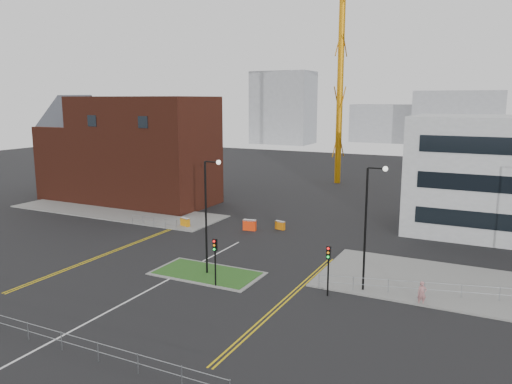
# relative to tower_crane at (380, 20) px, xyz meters

# --- Properties ---
(ground) EXTENTS (200.00, 200.00, 0.00)m
(ground) POSITION_rel_tower_crane_xyz_m (-3.53, -56.96, -25.78)
(ground) COLOR black
(ground) RESTS_ON ground
(pavement_left) EXTENTS (28.00, 8.00, 0.12)m
(pavement_left) POSITION_rel_tower_crane_xyz_m (-23.53, -34.96, -25.72)
(pavement_left) COLOR slate
(pavement_left) RESTS_ON ground
(pavement_right) EXTENTS (24.00, 10.00, 0.12)m
(pavement_right) POSITION_rel_tower_crane_xyz_m (18.47, -42.96, -25.72)
(pavement_right) COLOR slate
(pavement_right) RESTS_ON ground
(island_kerb) EXTENTS (8.60, 4.60, 0.08)m
(island_kerb) POSITION_rel_tower_crane_xyz_m (-1.53, -48.96, -25.74)
(island_kerb) COLOR slate
(island_kerb) RESTS_ON ground
(grass_island) EXTENTS (8.00, 4.00, 0.12)m
(grass_island) POSITION_rel_tower_crane_xyz_m (-1.53, -48.96, -25.72)
(grass_island) COLOR #224918
(grass_island) RESTS_ON ground
(brick_building) EXTENTS (24.20, 10.07, 14.24)m
(brick_building) POSITION_rel_tower_crane_xyz_m (-26.50, -28.96, -18.93)
(brick_building) COLOR #4E1F13
(brick_building) RESTS_ON ground
(tower_crane) EXTENTS (50.29, 18.65, 37.30)m
(tower_crane) POSITION_rel_tower_crane_xyz_m (0.00, 0.00, 0.00)
(tower_crane) COLOR orange
(tower_crane) RESTS_ON ground
(streetlamp_island) EXTENTS (1.46, 0.36, 9.18)m
(streetlamp_island) POSITION_rel_tower_crane_xyz_m (-1.31, -48.96, -20.36)
(streetlamp_island) COLOR black
(streetlamp_island) RESTS_ON ground
(streetlamp_right_near) EXTENTS (1.46, 0.36, 9.18)m
(streetlamp_right_near) POSITION_rel_tower_crane_xyz_m (10.69, -46.96, -20.36)
(streetlamp_right_near) COLOR black
(streetlamp_right_near) RESTS_ON ground
(traffic_light_island) EXTENTS (0.28, 0.33, 3.65)m
(traffic_light_island) POSITION_rel_tower_crane_xyz_m (0.47, -50.98, -23.21)
(traffic_light_island) COLOR black
(traffic_light_island) RESTS_ON ground
(traffic_light_right) EXTENTS (0.28, 0.33, 3.65)m
(traffic_light_right) POSITION_rel_tower_crane_xyz_m (8.47, -48.98, -23.21)
(traffic_light_right) COLOR black
(traffic_light_right) RESTS_ON ground
(railing_front) EXTENTS (24.05, 0.05, 1.10)m
(railing_front) POSITION_rel_tower_crane_xyz_m (-3.53, -62.96, -24.99)
(railing_front) COLOR gray
(railing_front) RESTS_ON ground
(railing_left) EXTENTS (6.05, 0.05, 1.10)m
(railing_left) POSITION_rel_tower_crane_xyz_m (-14.53, -38.96, -25.03)
(railing_left) COLOR gray
(railing_left) RESTS_ON ground
(railing_right) EXTENTS (19.05, 5.05, 1.10)m
(railing_right) POSITION_rel_tower_crane_xyz_m (16.97, -45.46, -25.00)
(railing_right) COLOR gray
(railing_right) RESTS_ON ground
(centre_line) EXTENTS (0.15, 30.00, 0.01)m
(centre_line) POSITION_rel_tower_crane_xyz_m (-3.53, -54.96, -25.77)
(centre_line) COLOR silver
(centre_line) RESTS_ON ground
(yellow_left_a) EXTENTS (0.12, 24.00, 0.01)m
(yellow_left_a) POSITION_rel_tower_crane_xyz_m (-12.53, -46.96, -25.77)
(yellow_left_a) COLOR gold
(yellow_left_a) RESTS_ON ground
(yellow_left_b) EXTENTS (0.12, 24.00, 0.01)m
(yellow_left_b) POSITION_rel_tower_crane_xyz_m (-12.23, -46.96, -25.77)
(yellow_left_b) COLOR gold
(yellow_left_b) RESTS_ON ground
(yellow_right_a) EXTENTS (0.12, 20.00, 0.01)m
(yellow_right_a) POSITION_rel_tower_crane_xyz_m (5.97, -50.96, -25.77)
(yellow_right_a) COLOR gold
(yellow_right_a) RESTS_ON ground
(yellow_right_b) EXTENTS (0.12, 20.00, 0.01)m
(yellow_right_b) POSITION_rel_tower_crane_xyz_m (6.27, -50.96, -25.77)
(yellow_right_b) COLOR gold
(yellow_right_b) RESTS_ON ground
(skyline_a) EXTENTS (18.00, 12.00, 22.00)m
(skyline_a) POSITION_rel_tower_crane_xyz_m (-43.53, 63.04, -14.78)
(skyline_a) COLOR gray
(skyline_a) RESTS_ON ground
(skyline_b) EXTENTS (24.00, 12.00, 16.00)m
(skyline_b) POSITION_rel_tower_crane_xyz_m (6.47, 73.04, -17.78)
(skyline_b) COLOR gray
(skyline_b) RESTS_ON ground
(skyline_d) EXTENTS (30.00, 12.00, 12.00)m
(skyline_d) POSITION_rel_tower_crane_xyz_m (-11.53, 83.04, -19.78)
(skyline_d) COLOR gray
(skyline_d) RESTS_ON ground
(pedestrian) EXTENTS (0.71, 0.59, 1.66)m
(pedestrian) POSITION_rel_tower_crane_xyz_m (14.66, -47.71, -24.95)
(pedestrian) COLOR #B87778
(pedestrian) RESTS_ON ground
(barrier_left) EXTENTS (1.26, 0.72, 1.01)m
(barrier_left) POSITION_rel_tower_crane_xyz_m (-11.53, -37.42, -25.23)
(barrier_left) COLOR orange
(barrier_left) RESTS_ON ground
(barrier_mid) EXTENTS (1.43, 0.65, 1.16)m
(barrier_mid) POSITION_rel_tower_crane_xyz_m (-4.62, -35.53, -25.15)
(barrier_mid) COLOR #FF3A0E
(barrier_mid) RESTS_ON ground
(barrier_right) EXTENTS (1.15, 0.59, 0.92)m
(barrier_right) POSITION_rel_tower_crane_xyz_m (-1.88, -33.76, -25.28)
(barrier_right) COLOR orange
(barrier_right) RESTS_ON ground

